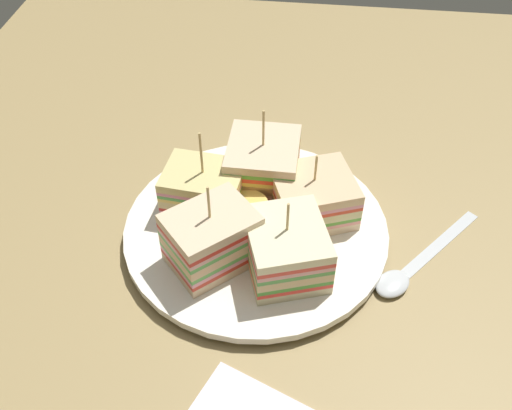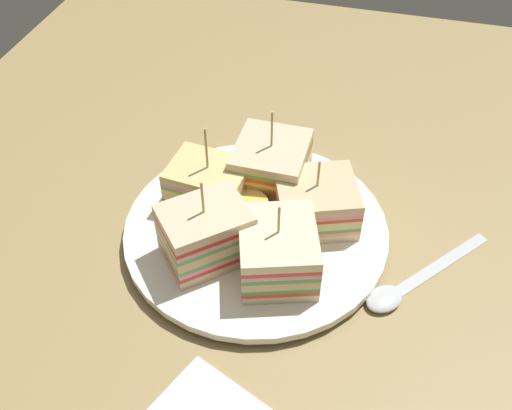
% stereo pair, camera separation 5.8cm
% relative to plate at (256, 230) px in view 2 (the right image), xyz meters
% --- Properties ---
extents(ground_plane, '(1.07, 0.91, 0.02)m').
position_rel_plate_xyz_m(ground_plane, '(0.00, 0.00, -0.02)').
color(ground_plane, '#977F50').
extents(plate, '(0.27, 0.27, 0.02)m').
position_rel_plate_xyz_m(plate, '(0.00, 0.00, 0.00)').
color(plate, white).
rests_on(plate, ground_plane).
extents(sandwich_wedge_0, '(0.10, 0.09, 0.08)m').
position_rel_plate_xyz_m(sandwich_wedge_0, '(-0.05, -0.03, 0.03)').
color(sandwich_wedge_0, beige).
rests_on(sandwich_wedge_0, plate).
extents(sandwich_wedge_1, '(0.09, 0.10, 0.08)m').
position_rel_plate_xyz_m(sandwich_wedge_1, '(0.03, -0.05, 0.03)').
color(sandwich_wedge_1, beige).
rests_on(sandwich_wedge_1, plate).
extents(sandwich_wedge_2, '(0.08, 0.07, 0.10)m').
position_rel_plate_xyz_m(sandwich_wedge_2, '(0.06, -0.00, 0.03)').
color(sandwich_wedge_2, beige).
rests_on(sandwich_wedge_2, plate).
extents(sandwich_wedge_3, '(0.07, 0.09, 0.10)m').
position_rel_plate_xyz_m(sandwich_wedge_3, '(0.02, 0.06, 0.03)').
color(sandwich_wedge_3, '#D3BC8B').
rests_on(sandwich_wedge_3, plate).
extents(sandwich_wedge_4, '(0.10, 0.10, 0.10)m').
position_rel_plate_xyz_m(sandwich_wedge_4, '(-0.05, 0.04, 0.04)').
color(sandwich_wedge_4, beige).
rests_on(sandwich_wedge_4, plate).
extents(chip_pile, '(0.07, 0.06, 0.03)m').
position_rel_plate_xyz_m(chip_pile, '(0.01, 0.01, 0.02)').
color(chip_pile, '#E8D37F').
rests_on(chip_pile, plate).
extents(spoon, '(0.14, 0.12, 0.01)m').
position_rel_plate_xyz_m(spoon, '(-0.03, -0.15, -0.01)').
color(spoon, silver).
rests_on(spoon, ground_plane).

